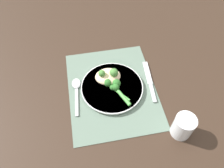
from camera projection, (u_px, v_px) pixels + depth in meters
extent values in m
plane|color=#332319|center=(112.00, 89.00, 0.85)|extent=(3.00, 3.00, 0.00)
cube|color=slate|center=(112.00, 89.00, 0.84)|extent=(0.42, 0.33, 0.00)
cylinder|color=white|center=(112.00, 87.00, 0.84)|extent=(0.23, 0.23, 0.01)
cylinder|color=silver|center=(112.00, 87.00, 0.83)|extent=(0.24, 0.24, 0.01)
ellipsoid|color=beige|center=(108.00, 76.00, 0.84)|extent=(0.08, 0.10, 0.03)
sphere|color=#477F38|center=(114.00, 72.00, 0.82)|extent=(0.03, 0.03, 0.03)
sphere|color=#477F38|center=(102.00, 73.00, 0.82)|extent=(0.03, 0.03, 0.03)
cylinder|color=#51A847|center=(118.00, 92.00, 0.81)|extent=(0.09, 0.07, 0.01)
sphere|color=#2D6B28|center=(108.00, 83.00, 0.82)|extent=(0.03, 0.03, 0.03)
sphere|color=#2D6B28|center=(108.00, 80.00, 0.83)|extent=(0.03, 0.03, 0.03)
cylinder|color=#51A847|center=(123.00, 96.00, 0.80)|extent=(0.09, 0.05, 0.01)
sphere|color=#2D6B28|center=(116.00, 87.00, 0.81)|extent=(0.03, 0.03, 0.03)
sphere|color=#2D6B28|center=(117.00, 84.00, 0.82)|extent=(0.03, 0.03, 0.03)
sphere|color=#2D6B28|center=(112.00, 87.00, 0.82)|extent=(0.02, 0.02, 0.02)
cube|color=silver|center=(147.00, 73.00, 0.89)|extent=(0.12, 0.03, 0.00)
cube|color=#B3B3B8|center=(153.00, 93.00, 0.83)|extent=(0.08, 0.02, 0.01)
cube|color=silver|center=(77.00, 102.00, 0.80)|extent=(0.12, 0.02, 0.00)
ellipsoid|color=silver|center=(76.00, 83.00, 0.85)|extent=(0.05, 0.04, 0.01)
cylinder|color=silver|center=(183.00, 126.00, 0.71)|extent=(0.07, 0.07, 0.09)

